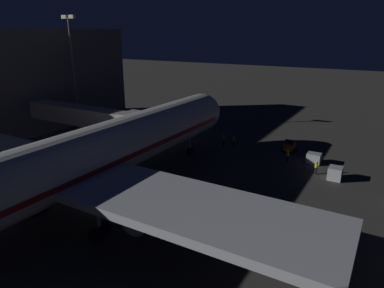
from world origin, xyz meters
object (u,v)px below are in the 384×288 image
(ground_crew_under_port_wing, at_px, (223,139))
(ground_crew_walking_aft, at_px, (288,155))
(ground_crew_near_nose_gear, at_px, (316,167))
(ground_crew_by_belt_loader, at_px, (234,140))
(airliner_at_gate, at_px, (55,171))
(apron_floodlight_mast, at_px, (73,66))
(traffic_cone_nose_starboard, at_px, (196,142))
(baggage_container_near_belt, at_px, (335,173))
(traffic_cone_nose_port, at_px, (220,146))
(jet_bridge, at_px, (93,118))
(baggage_container_mid_row, at_px, (314,158))
(baggage_tug_spare, at_px, (290,146))

(ground_crew_under_port_wing, relative_size, ground_crew_walking_aft, 0.91)
(ground_crew_near_nose_gear, relative_size, ground_crew_by_belt_loader, 1.09)
(airliner_at_gate, distance_m, ground_crew_near_nose_gear, 30.98)
(airliner_at_gate, distance_m, apron_floodlight_mast, 36.40)
(apron_floodlight_mast, xyz_separation_m, ground_crew_by_belt_loader, (-29.23, -5.13, -10.61))
(ground_crew_near_nose_gear, relative_size, traffic_cone_nose_starboard, 3.35)
(baggage_container_near_belt, relative_size, traffic_cone_nose_port, 3.13)
(airliner_at_gate, xyz_separation_m, traffic_cone_nose_starboard, (2.20, -28.63, -5.43))
(ground_crew_near_nose_gear, xyz_separation_m, ground_crew_by_belt_loader, (13.74, -5.29, -0.09))
(ground_crew_near_nose_gear, height_order, traffic_cone_nose_port, ground_crew_near_nose_gear)
(baggage_container_near_belt, xyz_separation_m, ground_crew_walking_aft, (6.72, -2.99, 0.25))
(apron_floodlight_mast, xyz_separation_m, ground_crew_under_port_wing, (-27.55, -4.84, -10.59))
(ground_crew_near_nose_gear, bearing_deg, airliner_at_gate, 55.22)
(ground_crew_near_nose_gear, bearing_deg, traffic_cone_nose_port, -12.83)
(airliner_at_gate, height_order, jet_bridge, airliner_at_gate)
(ground_crew_by_belt_loader, distance_m, traffic_cone_nose_port, 2.46)
(jet_bridge, relative_size, baggage_container_near_belt, 12.43)
(ground_crew_near_nose_gear, bearing_deg, baggage_container_mid_row, -74.32)
(apron_floodlight_mast, bearing_deg, airliner_at_gate, 135.21)
(airliner_at_gate, distance_m, traffic_cone_nose_port, 29.22)
(baggage_container_near_belt, bearing_deg, ground_crew_near_nose_gear, -11.60)
(baggage_tug_spare, distance_m, traffic_cone_nose_starboard, 14.79)
(baggage_container_mid_row, distance_m, ground_crew_under_port_wing, 14.40)
(traffic_cone_nose_port, relative_size, traffic_cone_nose_starboard, 1.00)
(jet_bridge, distance_m, apron_floodlight_mast, 17.82)
(traffic_cone_nose_starboard, bearing_deg, jet_bridge, 53.88)
(baggage_container_near_belt, height_order, ground_crew_near_nose_gear, ground_crew_near_nose_gear)
(jet_bridge, bearing_deg, baggage_container_mid_row, -154.84)
(baggage_tug_spare, height_order, traffic_cone_nose_starboard, baggage_tug_spare)
(ground_crew_near_nose_gear, bearing_deg, traffic_cone_nose_starboard, -10.03)
(ground_crew_by_belt_loader, distance_m, traffic_cone_nose_starboard, 6.24)
(airliner_at_gate, xyz_separation_m, baggage_tug_spare, (-12.11, -32.35, -4.92))
(jet_bridge, bearing_deg, ground_crew_near_nose_gear, -162.22)
(jet_bridge, distance_m, ground_crew_by_belt_loader, 21.66)
(baggage_container_near_belt, distance_m, traffic_cone_nose_starboard, 22.39)
(apron_floodlight_mast, bearing_deg, ground_crew_near_nose_gear, 179.79)
(baggage_container_mid_row, height_order, ground_crew_by_belt_loader, ground_crew_by_belt_loader)
(airliner_at_gate, height_order, traffic_cone_nose_starboard, airliner_at_gate)
(apron_floodlight_mast, height_order, ground_crew_walking_aft, apron_floodlight_mast)
(airliner_at_gate, distance_m, ground_crew_under_port_wing, 30.59)
(ground_crew_under_port_wing, distance_m, traffic_cone_nose_starboard, 4.56)
(ground_crew_by_belt_loader, xyz_separation_m, ground_crew_under_port_wing, (1.68, 0.29, 0.02))
(airliner_at_gate, bearing_deg, ground_crew_walking_aft, -115.36)
(baggage_container_mid_row, bearing_deg, jet_bridge, 25.16)
(ground_crew_under_port_wing, bearing_deg, airliner_at_gate, 86.12)
(traffic_cone_nose_starboard, bearing_deg, ground_crew_under_port_wing, -160.29)
(airliner_at_gate, xyz_separation_m, jet_bridge, (11.52, -15.86, 0.10))
(ground_crew_near_nose_gear, distance_m, ground_crew_walking_aft, 5.03)
(baggage_container_near_belt, xyz_separation_m, traffic_cone_nose_port, (17.63, -3.96, -0.52))
(apron_floodlight_mast, distance_m, baggage_container_mid_row, 43.42)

